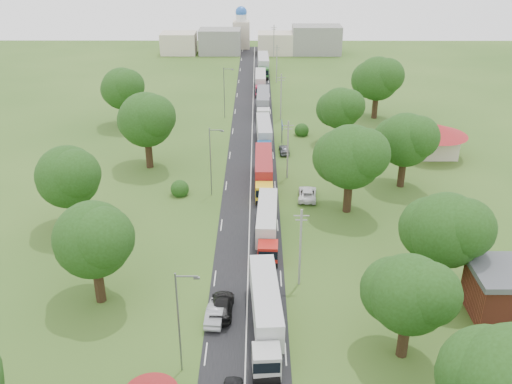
{
  "coord_description": "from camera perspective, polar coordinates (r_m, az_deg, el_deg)",
  "views": [
    {
      "loc": [
        1.08,
        -57.96,
        35.31
      ],
      "look_at": [
        0.83,
        9.64,
        3.0
      ],
      "focal_mm": 40.0,
      "sensor_mm": 36.0,
      "label": 1
    }
  ],
  "objects": [
    {
      "name": "ground",
      "position": [
        67.88,
        -0.73,
        -5.8
      ],
      "size": [
        260.0,
        260.0,
        0.0
      ],
      "primitive_type": "plane",
      "color": "#30521B",
      "rests_on": "ground"
    },
    {
      "name": "road",
      "position": [
        85.59,
        -0.53,
        1.18
      ],
      "size": [
        8.0,
        200.0,
        0.04
      ],
      "primitive_type": "cube",
      "color": "black",
      "rests_on": "ground"
    },
    {
      "name": "info_sign",
      "position": [
        98.5,
        2.62,
        6.37
      ],
      "size": [
        0.12,
        3.1,
        4.1
      ],
      "color": "slate",
      "rests_on": "ground"
    },
    {
      "name": "pole_1",
      "position": [
        59.62,
        4.46,
        -5.45
      ],
      "size": [
        1.6,
        0.24,
        9.0
      ],
      "color": "gray",
      "rests_on": "ground"
    },
    {
      "name": "pole_2",
      "position": [
        84.81,
        3.2,
        4.34
      ],
      "size": [
        1.6,
        0.24,
        9.0
      ],
      "color": "gray",
      "rests_on": "ground"
    },
    {
      "name": "pole_3",
      "position": [
        111.35,
        2.51,
        9.56
      ],
      "size": [
        1.6,
        0.24,
        9.0
      ],
      "color": "gray",
      "rests_on": "ground"
    },
    {
      "name": "pole_4",
      "position": [
        138.47,
        2.09,
        12.75
      ],
      "size": [
        1.6,
        0.24,
        9.0
      ],
      "color": "gray",
      "rests_on": "ground"
    },
    {
      "name": "pole_5",
      "position": [
        165.88,
        1.8,
        14.89
      ],
      "size": [
        1.6,
        0.24,
        9.0
      ],
      "color": "gray",
      "rests_on": "ground"
    },
    {
      "name": "lamp_0",
      "position": [
        48.66,
        -7.6,
        -12.42
      ],
      "size": [
        2.03,
        0.22,
        10.0
      ],
      "color": "slate",
      "rests_on": "ground"
    },
    {
      "name": "lamp_1",
      "position": [
        79.06,
        -4.47,
        3.35
      ],
      "size": [
        2.03,
        0.22,
        10.0
      ],
      "color": "slate",
      "rests_on": "ground"
    },
    {
      "name": "lamp_2",
      "position": [
        112.17,
        -3.13,
        10.12
      ],
      "size": [
        2.03,
        0.22,
        10.0
      ],
      "color": "slate",
      "rests_on": "ground"
    },
    {
      "name": "tree_2",
      "position": [
        50.99,
        15.07,
        -9.75
      ],
      "size": [
        8.0,
        8.0,
        10.1
      ],
      "color": "#382616",
      "rests_on": "ground"
    },
    {
      "name": "tree_3",
      "position": [
        60.49,
        18.44,
        -3.56
      ],
      "size": [
        8.8,
        8.8,
        11.07
      ],
      "color": "#382616",
      "rests_on": "ground"
    },
    {
      "name": "tree_4",
      "position": [
        74.42,
        9.42,
        3.54
      ],
      "size": [
        9.6,
        9.6,
        12.05
      ],
      "color": "#382616",
      "rests_on": "ground"
    },
    {
      "name": "tree_5",
      "position": [
        83.79,
        14.71,
        5.1
      ],
      "size": [
        8.8,
        8.8,
        11.07
      ],
      "color": "#382616",
      "rests_on": "ground"
    },
    {
      "name": "tree_6",
      "position": [
        98.42,
        8.42,
        8.31
      ],
      "size": [
        8.0,
        8.0,
        10.1
      ],
      "color": "#382616",
      "rests_on": "ground"
    },
    {
      "name": "tree_7",
      "position": [
        113.89,
        12.04,
        11.04
      ],
      "size": [
        9.6,
        9.6,
        12.05
      ],
      "color": "#382616",
      "rests_on": "ground"
    },
    {
      "name": "tree_10",
      "position": [
        57.99,
        -15.97,
        -4.51
      ],
      "size": [
        8.8,
        8.8,
        11.07
      ],
      "color": "#382616",
      "rests_on": "ground"
    },
    {
      "name": "tree_11",
      "position": [
        72.84,
        -18.29,
        1.51
      ],
      "size": [
        8.8,
        8.8,
        11.07
      ],
      "color": "#382616",
      "rests_on": "ground"
    },
    {
      "name": "tree_12",
      "position": [
        89.2,
        -10.93,
        7.15
      ],
      "size": [
        9.6,
        9.6,
        12.05
      ],
      "color": "#382616",
      "rests_on": "ground"
    },
    {
      "name": "tree_13",
      "position": [
        109.78,
        -13.21,
        10.05
      ],
      "size": [
        8.8,
        8.8,
        11.07
      ],
      "color": "#382616",
      "rests_on": "ground"
    },
    {
      "name": "house_cream",
      "position": [
        97.86,
        17.47,
        5.46
      ],
      "size": [
        10.08,
        10.08,
        5.8
      ],
      "color": "beige",
      "rests_on": "ground"
    },
    {
      "name": "distant_town",
      "position": [
        170.95,
        0.08,
        14.82
      ],
      "size": [
        52.0,
        8.0,
        8.0
      ],
      "color": "gray",
      "rests_on": "ground"
    },
    {
      "name": "church",
      "position": [
        178.56,
        -1.48,
        15.89
      ],
      "size": [
        5.0,
        5.0,
        12.3
      ],
      "color": "beige",
      "rests_on": "ground"
    },
    {
      "name": "truck_0",
      "position": [
        54.75,
        0.98,
        -11.76
      ],
      "size": [
        3.21,
        14.54,
        4.02
      ],
      "color": "#BBBBBB",
      "rests_on": "ground"
    },
    {
      "name": "truck_1",
      "position": [
        69.31,
        1.12,
        -3.19
      ],
      "size": [
        2.82,
        13.63,
        3.77
      ],
      "color": "#B01B14",
      "rests_on": "ground"
    },
    {
      "name": "truck_2",
      "position": [
        83.54,
        0.78,
        2.13
      ],
      "size": [
        2.51,
        14.42,
        4.0
      ],
      "color": "yellow",
      "rests_on": "ground"
    },
    {
      "name": "truck_3",
      "position": [
        98.77,
        0.81,
        5.84
      ],
      "size": [
        2.7,
        13.69,
        3.79
      ],
      "color": "#164D84",
      "rests_on": "ground"
    },
    {
      "name": "truck_4",
      "position": [
        115.99,
        0.72,
        8.92
      ],
      "size": [
        2.68,
        14.54,
        4.03
      ],
      "color": "white",
      "rests_on": "ground"
    },
    {
      "name": "truck_5",
      "position": [
        132.4,
        0.46,
        10.97
      ],
      "size": [
        2.35,
        13.53,
        3.75
      ],
      "color": "#AD1A37",
      "rests_on": "ground"
    },
    {
      "name": "truck_6",
      "position": [
        148.09,
        0.73,
        12.64
      ],
      "size": [
        2.82,
        15.22,
        4.21
      ],
      "color": "#246227",
      "rests_on": "ground"
    },
    {
      "name": "car_lane_mid",
      "position": [
        56.84,
        -4.03,
        -11.94
      ],
      "size": [
        2.08,
        4.89,
        1.57
      ],
      "primitive_type": "imported",
      "rotation": [
        0.0,
        0.0,
        3.05
      ],
      "color": "#9A9CA1",
      "rests_on": "ground"
    },
    {
      "name": "car_lane_rear",
      "position": [
        57.58,
        -3.44,
        -11.32
      ],
      "size": [
        2.4,
        5.6,
        1.61
      ],
      "primitive_type": "imported",
      "rotation": [
        0.0,
        0.0,
        3.11
      ],
      "color": "black",
      "rests_on": "ground"
    },
    {
      "name": "car_verge_near",
      "position": [
        79.97,
        5.16,
        -0.18
      ],
      "size": [
        2.95,
        5.55,
        1.49
      ],
      "primitive_type": "imported",
      "rotation": [
        0.0,
        0.0,
        3.05
      ],
      "color": "white",
      "rests_on": "ground"
    },
    {
      "name": "car_verge_far",
      "position": [
        95.58,
        2.86,
        4.28
      ],
      "size": [
        1.81,
        4.14,
        1.39
      ],
      "primitive_type": "imported",
      "rotation": [
        0.0,
        0.0,
        3.18
      ],
      "color": "slate",
      "rests_on": "ground"
    },
    {
      "name": "pedestrian_booth",
      "position": [
        50.1,
        -9.01,
        -18.34
      ],
      "size": [
        1.02,
        0.98,
        1.65
      ],
      "primitive_type": "imported",
      "rotation": [
        0.0,
        0.0,
        -0.64
      ],
      "color": "gray",
      "rests_on": "ground"
    }
  ]
}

